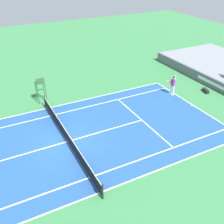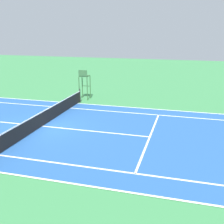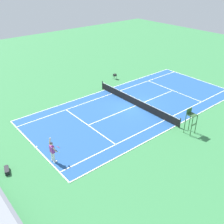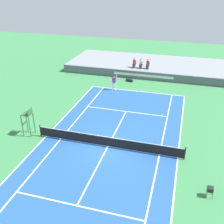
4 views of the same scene
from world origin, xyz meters
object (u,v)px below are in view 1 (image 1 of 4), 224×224
object	(u,v)px
umpire_chair	(40,86)
equipment_bag	(206,91)
tennis_ball	(169,99)
tennis_player	(173,85)

from	to	relation	value
umpire_chair	equipment_bag	size ratio (longest dim) A/B	2.56
tennis_ball	umpire_chair	distance (m)	11.89
tennis_player	equipment_bag	world-z (taller)	tennis_player
tennis_ball	equipment_bag	world-z (taller)	equipment_bag
tennis_ball	equipment_bag	bearing A→B (deg)	83.92
tennis_player	tennis_ball	world-z (taller)	tennis_player
tennis_player	umpire_chair	world-z (taller)	umpire_chair
umpire_chair	equipment_bag	world-z (taller)	umpire_chair
tennis_player	umpire_chair	size ratio (longest dim) A/B	0.85
umpire_chair	tennis_ball	bearing A→B (deg)	64.93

